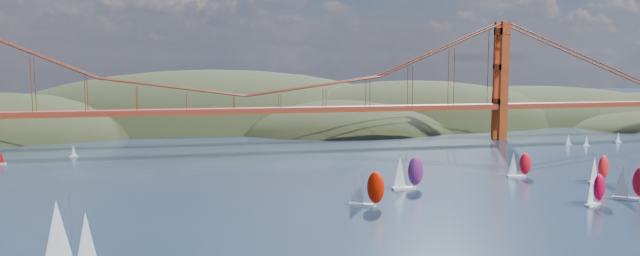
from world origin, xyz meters
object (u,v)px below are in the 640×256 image
object	(u,v)px
racer_0	(366,188)
racer_rwb	(407,172)
sloop_navy	(66,238)
racer_3	(519,164)
racer_1	(595,189)
racer_4	(599,168)
racer_2	(631,182)

from	to	relation	value
racer_0	racer_rwb	xyz separation A→B (m)	(17.77, 17.81, 0.16)
sloop_navy	racer_3	xyz separation A→B (m)	(125.75, 66.08, -2.51)
sloop_navy	racer_0	size ratio (longest dim) A/B	1.45
sloop_navy	racer_3	distance (m)	142.08
racer_3	racer_1	bearing A→B (deg)	-83.68
racer_4	racer_1	bearing A→B (deg)	-144.64
racer_rwb	racer_1	bearing A→B (deg)	-38.02
sloop_navy	racer_0	world-z (taller)	sloop_navy
racer_rwb	sloop_navy	bearing A→B (deg)	-149.13
racer_0	racer_rwb	distance (m)	25.16
racer_1	racer_2	bearing A→B (deg)	-13.62
sloop_navy	racer_rwb	xyz separation A→B (m)	(84.05, 55.90, -1.61)
racer_0	racer_1	world-z (taller)	racer_0
racer_1	racer_rwb	bearing A→B (deg)	118.62
racer_1	racer_4	world-z (taller)	racer_4
racer_1	racer_3	bearing A→B (deg)	62.92
racer_rwb	racer_4	bearing A→B (deg)	-5.78
sloop_navy	racer_0	xyz separation A→B (m)	(66.27, 38.09, -1.77)
sloop_navy	racer_0	bearing A→B (deg)	14.12
racer_1	racer_2	distance (m)	13.48
racer_1	racer_rwb	xyz separation A→B (m)	(-41.04, 29.02, 0.84)
sloop_navy	racer_rwb	world-z (taller)	sloop_navy
sloop_navy	racer_rwb	bearing A→B (deg)	17.86
racer_1	racer_4	distance (m)	32.62
racer_0	racer_2	bearing A→B (deg)	19.95
sloop_navy	racer_4	world-z (taller)	sloop_navy
racer_0	racer_1	distance (m)	59.88
racer_0	racer_rwb	bearing A→B (deg)	71.59
racer_1	sloop_navy	bearing A→B (deg)	166.01
sloop_navy	racer_1	world-z (taller)	sloop_navy
racer_0	racer_3	bearing A→B (deg)	51.74
racer_3	racer_0	bearing A→B (deg)	-147.50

